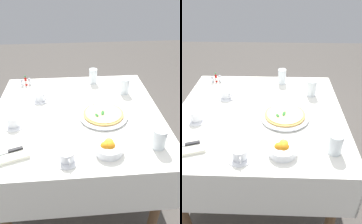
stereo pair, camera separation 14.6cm
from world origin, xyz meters
TOP-DOWN VIEW (x-y plane):
  - ground_plane at (0.00, 0.00)m, footprint 8.00×8.00m
  - dining_table at (0.00, 0.00)m, footprint 1.09×1.09m
  - pizza_plate at (-0.16, 0.06)m, footprint 0.31×0.31m
  - pizza at (-0.16, 0.06)m, footprint 0.26×0.26m
  - coffee_cup_left_edge at (0.26, -0.18)m, footprint 0.13×0.13m
  - coffee_cup_near_right at (0.06, 0.43)m, footprint 0.13×0.13m
  - coffee_cup_far_right at (0.38, 0.11)m, footprint 0.13×0.13m
  - water_glass_center_back at (-0.15, -0.43)m, footprint 0.06×0.06m
  - water_glass_back_corner at (-0.36, -0.24)m, footprint 0.07×0.07m
  - water_glass_right_edge at (-0.42, 0.37)m, footprint 0.07×0.07m
  - napkin_folded at (0.37, 0.37)m, footprint 0.25×0.19m
  - dinner_knife at (0.38, 0.37)m, footprint 0.19×0.08m
  - citrus_bowl at (-0.15, 0.38)m, footprint 0.15×0.15m
  - hot_sauce_bottle at (0.39, -0.43)m, footprint 0.02×0.02m
  - salt_shaker at (0.42, -0.42)m, footprint 0.03×0.03m
  - pepper_shaker at (0.36, -0.44)m, footprint 0.03×0.03m

SIDE VIEW (x-z plane):
  - ground_plane at x=0.00m, z-range 0.00..0.00m
  - dining_table at x=0.00m, z-range 0.23..0.96m
  - napkin_folded at x=0.37m, z-range 0.73..0.75m
  - pizza_plate at x=-0.16m, z-range 0.73..0.75m
  - dinner_knife at x=0.38m, z-range 0.75..0.76m
  - pizza at x=-0.16m, z-range 0.74..0.76m
  - salt_shaker at x=0.42m, z-range 0.72..0.78m
  - pepper_shaker at x=0.36m, z-range 0.72..0.78m
  - coffee_cup_near_right at x=0.06m, z-range 0.72..0.78m
  - citrus_bowl at x=-0.15m, z-range 0.72..0.79m
  - coffee_cup_left_edge at x=0.26m, z-range 0.72..0.79m
  - coffee_cup_far_right at x=0.38m, z-range 0.72..0.79m
  - hot_sauce_bottle at x=0.39m, z-range 0.72..0.80m
  - water_glass_right_edge at x=-0.42m, z-range 0.72..0.83m
  - water_glass_center_back at x=-0.15m, z-range 0.72..0.84m
  - water_glass_back_corner at x=-0.36m, z-range 0.72..0.84m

